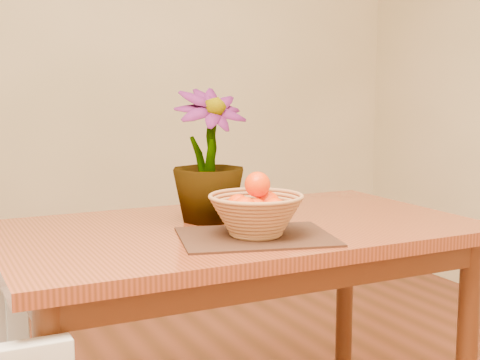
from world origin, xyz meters
name	(u,v)px	position (x,y,z in m)	size (l,w,h in m)	color
wall_back	(81,51)	(0.00, 2.25, 1.35)	(4.00, 0.02, 2.70)	#FFE7C2
table	(238,253)	(0.00, 0.30, 0.66)	(1.40, 0.80, 0.75)	maroon
placemat	(256,237)	(-0.03, 0.12, 0.75)	(0.41, 0.31, 0.01)	#331B12
wicker_basket	(256,217)	(-0.03, 0.12, 0.81)	(0.26, 0.26, 0.11)	#A26B43
orange_pile	(256,203)	(-0.03, 0.13, 0.85)	(0.17, 0.17, 0.13)	#FE3E04
potted_plant	(208,155)	(-0.05, 0.39, 0.95)	(0.23, 0.23, 0.40)	#1D4B15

